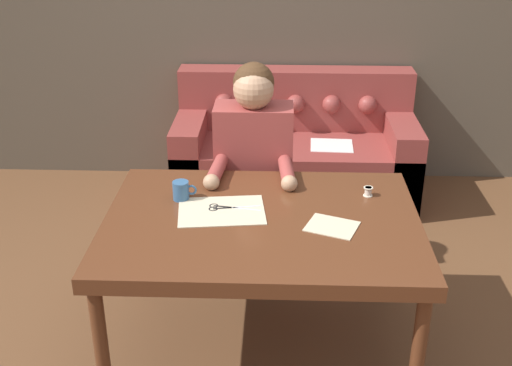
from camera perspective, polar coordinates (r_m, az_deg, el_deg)
ground_plane at (r=3.24m, az=-1.93°, el=-14.67°), size 16.00×16.00×0.00m
wall_back at (r=4.69m, az=-0.31°, el=15.69°), size 8.00×0.06×2.60m
dining_table at (r=2.88m, az=0.53°, el=-4.31°), size 1.40×1.03×0.72m
couch at (r=4.59m, az=3.45°, el=2.63°), size 1.67×0.77×0.87m
person at (r=3.48m, az=-0.21°, el=0.87°), size 0.46×0.57×1.25m
pattern_paper_main at (r=2.91m, az=-3.09°, el=-2.49°), size 0.42×0.33×0.00m
pattern_paper_offcut at (r=2.79m, az=6.76°, el=-3.85°), size 0.26×0.24×0.00m
scissors at (r=2.93m, az=-2.71°, el=-2.22°), size 0.24×0.07×0.01m
mug at (r=3.01m, az=-6.65°, el=-0.67°), size 0.11×0.08×0.09m
thread_spool at (r=3.08m, az=9.93°, el=-0.76°), size 0.04×0.04×0.05m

